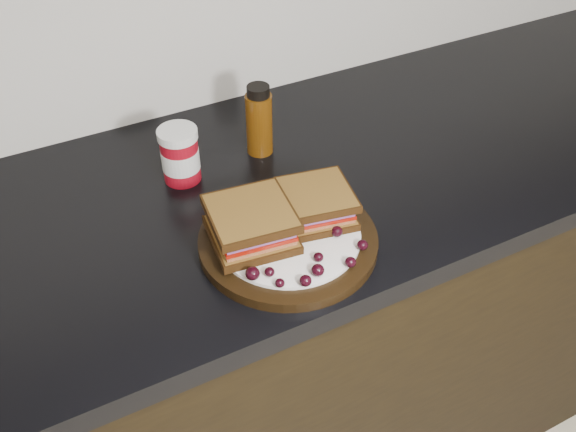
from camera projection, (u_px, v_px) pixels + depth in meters
name	position (u px, v px, depth m)	size (l,w,h in m)	color
base_cabinets	(292.00, 343.00, 1.44)	(3.96, 0.58, 0.86)	black
countertop	(293.00, 187.00, 1.15)	(3.98, 0.60, 0.04)	black
plate	(288.00, 241.00, 1.00)	(0.28, 0.28, 0.02)	black
sandwich_left	(251.00, 224.00, 0.96)	(0.12, 0.12, 0.06)	brown
sandwich_right	(316.00, 204.00, 1.01)	(0.11, 0.11, 0.05)	brown
grape_0	(253.00, 273.00, 0.91)	(0.02, 0.02, 0.02)	black
grape_1	(270.00, 272.00, 0.92)	(0.02, 0.02, 0.01)	black
grape_2	(280.00, 283.00, 0.90)	(0.01, 0.01, 0.01)	black
grape_3	(305.00, 281.00, 0.90)	(0.02, 0.02, 0.02)	black
grape_4	(318.00, 270.00, 0.92)	(0.02, 0.02, 0.02)	black
grape_5	(318.00, 257.00, 0.94)	(0.02, 0.02, 0.01)	black
grape_6	(350.00, 262.00, 0.93)	(0.02, 0.02, 0.02)	black
grape_7	(362.00, 245.00, 0.96)	(0.02, 0.02, 0.02)	black
grape_8	(337.00, 231.00, 0.98)	(0.02, 0.02, 0.02)	black
grape_9	(325.00, 226.00, 0.99)	(0.02, 0.02, 0.02)	black
grape_10	(323.00, 207.00, 1.03)	(0.02, 0.02, 0.02)	black
grape_11	(314.00, 208.00, 1.02)	(0.02, 0.02, 0.02)	black
grape_12	(300.00, 200.00, 1.04)	(0.02, 0.02, 0.02)	black
grape_13	(230.00, 230.00, 0.98)	(0.02, 0.02, 0.02)	black
grape_14	(233.00, 242.00, 0.96)	(0.02, 0.02, 0.02)	black
grape_15	(244.00, 244.00, 0.96)	(0.02, 0.02, 0.02)	black
grape_16	(237.00, 227.00, 0.99)	(0.02, 0.02, 0.02)	black
grape_17	(246.00, 228.00, 0.99)	(0.02, 0.02, 0.02)	black
grape_18	(238.00, 247.00, 0.96)	(0.02, 0.02, 0.02)	black
condiment_jar	(180.00, 155.00, 1.10)	(0.07, 0.07, 0.10)	maroon
oil_bottle	(259.00, 120.00, 1.15)	(0.05, 0.05, 0.14)	#4C2907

